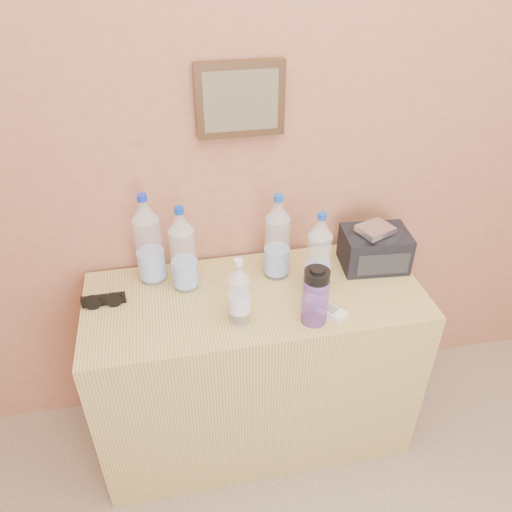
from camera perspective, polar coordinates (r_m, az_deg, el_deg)
The scene contains 12 objects.
picture_frame at distance 1.73m, azimuth -1.80°, elevation 17.40°, with size 0.30×0.03×0.25m, color #382311, non-canonical shape.
dresser at distance 2.08m, azimuth -0.07°, elevation -12.65°, with size 1.23×0.51×0.77m, color tan.
pet_large_a at distance 1.84m, azimuth -12.17°, elevation 1.40°, with size 0.10×0.10×0.36m.
pet_large_b at distance 1.79m, azimuth -8.31°, elevation 0.32°, with size 0.09×0.09×0.33m.
pet_large_c at distance 1.83m, azimuth 2.44°, elevation 1.72°, with size 0.09×0.09×0.34m.
pet_large_d at distance 1.77m, azimuth 7.16°, elevation -0.11°, with size 0.09×0.09×0.32m.
pet_small at distance 1.64m, azimuth -1.92°, elevation -4.46°, with size 0.07×0.07×0.25m.
nalgene_bottle at distance 1.65m, azimuth 6.80°, elevation -4.52°, with size 0.09×0.09×0.22m.
sunglasses at distance 1.84m, azimuth -17.01°, elevation -4.82°, with size 0.15×0.06×0.04m, color black, non-canonical shape.
ac_remote at distance 1.76m, azimuth 7.81°, elevation -5.89°, with size 0.16×0.05×0.02m, color beige.
toiletry_bag at distance 1.97m, azimuth 13.42°, elevation 1.04°, with size 0.25×0.18×0.17m, color black, non-canonical shape.
foil_packet at distance 1.89m, azimuth 13.48°, elevation 2.97°, with size 0.12×0.10×0.02m, color silver.
Camera 1 is at (-0.49, 0.35, 1.92)m, focal length 35.00 mm.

